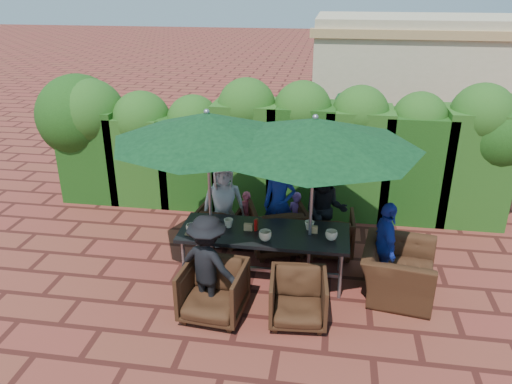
# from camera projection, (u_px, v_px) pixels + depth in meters

# --- Properties ---
(ground) EXTENTS (80.00, 80.00, 0.00)m
(ground) POSITION_uv_depth(u_px,v_px,m) (254.00, 270.00, 7.50)
(ground) COLOR maroon
(ground) RESTS_ON ground
(dining_table) EXTENTS (2.38, 0.90, 0.75)m
(dining_table) POSITION_uv_depth(u_px,v_px,m) (264.00, 236.00, 7.06)
(dining_table) COLOR black
(dining_table) RESTS_ON ground
(umbrella_left) EXTENTS (2.62, 2.62, 2.46)m
(umbrella_left) POSITION_uv_depth(u_px,v_px,m) (207.00, 127.00, 6.63)
(umbrella_left) COLOR gray
(umbrella_left) RESTS_ON ground
(umbrella_right) EXTENTS (2.81, 2.81, 2.46)m
(umbrella_right) POSITION_uv_depth(u_px,v_px,m) (315.00, 133.00, 6.37)
(umbrella_right) COLOR gray
(umbrella_right) RESTS_ON ground
(chair_far_left) EXTENTS (0.75, 0.71, 0.70)m
(chair_far_left) POSITION_uv_depth(u_px,v_px,m) (221.00, 222.00, 8.19)
(chair_far_left) COLOR black
(chair_far_left) RESTS_ON ground
(chair_far_mid) EXTENTS (1.04, 1.00, 0.86)m
(chair_far_mid) POSITION_uv_depth(u_px,v_px,m) (278.00, 226.00, 7.90)
(chair_far_mid) COLOR black
(chair_far_mid) RESTS_ON ground
(chair_far_right) EXTENTS (0.74, 0.70, 0.74)m
(chair_far_right) POSITION_uv_depth(u_px,v_px,m) (330.00, 231.00, 7.85)
(chair_far_right) COLOR black
(chair_far_right) RESTS_ON ground
(chair_near_left) EXTENTS (0.84, 0.79, 0.80)m
(chair_near_left) POSITION_uv_depth(u_px,v_px,m) (213.00, 289.00, 6.35)
(chair_near_left) COLOR black
(chair_near_left) RESTS_ON ground
(chair_near_right) EXTENTS (0.76, 0.72, 0.73)m
(chair_near_right) POSITION_uv_depth(u_px,v_px,m) (298.00, 296.00, 6.25)
(chair_near_right) COLOR black
(chair_near_right) RESTS_ON ground
(chair_end_right) EXTENTS (0.86, 1.18, 0.95)m
(chair_end_right) POSITION_uv_depth(u_px,v_px,m) (399.00, 263.00, 6.77)
(chair_end_right) COLOR black
(chair_end_right) RESTS_ON ground
(adult_far_left) EXTENTS (0.78, 0.60, 1.40)m
(adult_far_left) POSITION_uv_depth(u_px,v_px,m) (224.00, 204.00, 8.02)
(adult_far_left) COLOR silver
(adult_far_left) RESTS_ON ground
(adult_far_mid) EXTENTS (0.57, 0.49, 1.42)m
(adult_far_mid) POSITION_uv_depth(u_px,v_px,m) (279.00, 204.00, 7.98)
(adult_far_mid) COLOR #1C309C
(adult_far_mid) RESTS_ON ground
(adult_far_right) EXTENTS (0.69, 0.44, 1.42)m
(adult_far_right) POSITION_uv_depth(u_px,v_px,m) (325.00, 211.00, 7.74)
(adult_far_right) COLOR black
(adult_far_right) RESTS_ON ground
(adult_near_left) EXTENTS (0.96, 0.67, 1.36)m
(adult_near_left) POSITION_uv_depth(u_px,v_px,m) (208.00, 265.00, 6.34)
(adult_near_left) COLOR black
(adult_near_left) RESTS_ON ground
(adult_end_right) EXTENTS (0.52, 0.81, 1.29)m
(adult_end_right) POSITION_uv_depth(u_px,v_px,m) (385.00, 246.00, 6.86)
(adult_end_right) COLOR #1C309C
(adult_end_right) RESTS_ON ground
(child_left) EXTENTS (0.34, 0.29, 0.85)m
(child_left) POSITION_uv_depth(u_px,v_px,m) (247.00, 216.00, 8.23)
(child_left) COLOR #EA526F
(child_left) RESTS_ON ground
(child_right) EXTENTS (0.38, 0.35, 0.89)m
(child_right) POSITION_uv_depth(u_px,v_px,m) (296.00, 218.00, 8.11)
(child_right) COLOR #9152B1
(child_right) RESTS_ON ground
(pedestrian_a) EXTENTS (1.82, 1.32, 1.85)m
(pedestrian_a) POSITION_uv_depth(u_px,v_px,m) (344.00, 133.00, 10.90)
(pedestrian_a) COLOR #258A3E
(pedestrian_a) RESTS_ON ground
(pedestrian_b) EXTENTS (0.91, 0.76, 1.64)m
(pedestrian_b) POSITION_uv_depth(u_px,v_px,m) (407.00, 139.00, 10.86)
(pedestrian_b) COLOR #EA526F
(pedestrian_b) RESTS_ON ground
(pedestrian_c) EXTENTS (1.29, 0.86, 1.84)m
(pedestrian_c) POSITION_uv_depth(u_px,v_px,m) (457.00, 140.00, 10.44)
(pedestrian_c) COLOR gray
(pedestrian_c) RESTS_ON ground
(cup_a) EXTENTS (0.15, 0.15, 0.12)m
(cup_a) POSITION_uv_depth(u_px,v_px,m) (191.00, 228.00, 7.00)
(cup_a) COLOR beige
(cup_a) RESTS_ON dining_table
(cup_b) EXTENTS (0.14, 0.14, 0.13)m
(cup_b) POSITION_uv_depth(u_px,v_px,m) (228.00, 223.00, 7.13)
(cup_b) COLOR beige
(cup_b) RESTS_ON dining_table
(cup_c) EXTENTS (0.18, 0.18, 0.14)m
(cup_c) POSITION_uv_depth(u_px,v_px,m) (265.00, 236.00, 6.77)
(cup_c) COLOR beige
(cup_c) RESTS_ON dining_table
(cup_d) EXTENTS (0.14, 0.14, 0.13)m
(cup_d) POSITION_uv_depth(u_px,v_px,m) (309.00, 225.00, 7.06)
(cup_d) COLOR beige
(cup_d) RESTS_ON dining_table
(cup_e) EXTENTS (0.17, 0.17, 0.13)m
(cup_e) POSITION_uv_depth(u_px,v_px,m) (331.00, 235.00, 6.78)
(cup_e) COLOR beige
(cup_e) RESTS_ON dining_table
(ketchup_bottle) EXTENTS (0.04, 0.04, 0.17)m
(ketchup_bottle) POSITION_uv_depth(u_px,v_px,m) (256.00, 225.00, 7.02)
(ketchup_bottle) COLOR #B20C0A
(ketchup_bottle) RESTS_ON dining_table
(sauce_bottle) EXTENTS (0.04, 0.04, 0.17)m
(sauce_bottle) POSITION_uv_depth(u_px,v_px,m) (257.00, 224.00, 7.05)
(sauce_bottle) COLOR #4C230C
(sauce_bottle) RESTS_ON dining_table
(serving_tray) EXTENTS (0.35, 0.25, 0.02)m
(serving_tray) POSITION_uv_depth(u_px,v_px,m) (199.00, 232.00, 7.01)
(serving_tray) COLOR olive
(serving_tray) RESTS_ON dining_table
(number_block_left) EXTENTS (0.12, 0.06, 0.10)m
(number_block_left) POSITION_uv_depth(u_px,v_px,m) (248.00, 227.00, 7.05)
(number_block_left) COLOR tan
(number_block_left) RESTS_ON dining_table
(number_block_right) EXTENTS (0.12, 0.06, 0.10)m
(number_block_right) POSITION_uv_depth(u_px,v_px,m) (313.00, 229.00, 6.98)
(number_block_right) COLOR tan
(number_block_right) RESTS_ON dining_table
(hedge_wall) EXTENTS (9.10, 1.60, 2.47)m
(hedge_wall) POSITION_uv_depth(u_px,v_px,m) (262.00, 139.00, 9.12)
(hedge_wall) COLOR #15340E
(hedge_wall) RESTS_ON ground
(building) EXTENTS (6.20, 3.08, 3.20)m
(building) POSITION_uv_depth(u_px,v_px,m) (433.00, 82.00, 12.71)
(building) COLOR beige
(building) RESTS_ON ground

